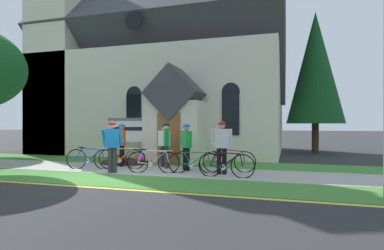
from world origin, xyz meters
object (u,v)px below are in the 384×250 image
Objects in this scene: cyclist_in_orange_jersey at (186,144)px; roadside_conifer at (315,68)px; bicycle_blue at (194,162)px; cyclist_in_blue_jersey at (122,142)px; bicycle_black at (90,159)px; church_sign at (132,132)px; cyclist_in_yellow_jersey at (164,142)px; bicycle_silver at (122,158)px; cyclist_in_white_jersey at (222,143)px; cyclist_in_green_jersey at (167,142)px; bicycle_white at (226,165)px; cyclist_in_red_jersey at (112,143)px; utility_pole at (384,1)px; bicycle_green at (229,161)px; bicycle_red at (153,162)px.

roadside_conifer reaches higher than cyclist_in_orange_jersey.
bicycle_blue is 11.24m from roadside_conifer.
bicycle_black is at bearing -126.96° from cyclist_in_blue_jersey.
cyclist_in_blue_jersey reaches higher than bicycle_black.
church_sign reaches higher than cyclist_in_yellow_jersey.
bicycle_silver reaches higher than bicycle_blue.
cyclist_in_white_jersey is 1.03× the size of cyclist_in_green_jersey.
cyclist_in_red_jersey reaches higher than bicycle_white.
roadside_conifer reaches higher than cyclist_in_red_jersey.
utility_pole is (5.44, -2.68, 3.40)m from cyclist_in_orange_jersey.
bicycle_black is 1.07× the size of cyclist_in_yellow_jersey.
bicycle_silver is 1.05× the size of cyclist_in_orange_jersey.
roadside_conifer is (7.93, 7.04, 3.56)m from church_sign.
cyclist_in_white_jersey reaches higher than cyclist_in_red_jersey.
cyclist_in_blue_jersey reaches higher than cyclist_in_yellow_jersey.
utility_pole reaches higher than cyclist_in_white_jersey.
roadside_conifer reaches higher than utility_pole.
cyclist_in_yellow_jersey is 0.99× the size of cyclist_in_orange_jersey.
bicycle_black is 3.87m from bicycle_blue.
bicycle_green reaches higher than bicycle_white.
cyclist_in_red_jersey is (-3.70, -1.29, 0.63)m from bicycle_green.
bicycle_blue is at bearing -33.14° from church_sign.
church_sign is at bearing 152.19° from utility_pole.
bicycle_white is at bearing -23.80° from bicycle_blue.
bicycle_red is 1.63m from bicycle_silver.
bicycle_red is 1.02× the size of bicycle_blue.
church_sign reaches higher than bicycle_black.
utility_pole reaches higher than bicycle_green.
cyclist_in_orange_jersey is (-0.41, 0.46, 0.59)m from bicycle_blue.
bicycle_red is 1.02× the size of cyclist_in_red_jersey.
cyclist_in_red_jersey reaches higher than cyclist_in_blue_jersey.
bicycle_blue is 1.03× the size of cyclist_in_green_jersey.
cyclist_in_orange_jersey is (2.42, 0.24, 0.57)m from bicycle_silver.
bicycle_red is 1.62m from cyclist_in_yellow_jersey.
bicycle_silver is (-1.52, 0.60, 0.00)m from bicycle_red.
bicycle_white is (4.62, -2.77, -0.91)m from church_sign.
roadside_conifer is at bearing 54.70° from cyclist_in_red_jersey.
cyclist_in_orange_jersey reaches higher than bicycle_green.
cyclist_in_yellow_jersey is at bearing 167.13° from bicycle_green.
bicycle_blue is at bearing 16.15° from cyclist_in_red_jersey.
utility_pole is (8.47, -4.47, 3.05)m from church_sign.
church_sign is at bearing 149.10° from bicycle_white.
cyclist_in_red_jersey is 1.03× the size of cyclist_in_green_jersey.
church_sign is 4.21m from bicycle_blue.
cyclist_in_white_jersey reaches higher than bicycle_green.
utility_pole is at bearing -20.25° from cyclist_in_blue_jersey.
cyclist_in_yellow_jersey is (1.31, 0.90, 0.55)m from bicycle_silver.
cyclist_in_green_jersey is at bearing 158.37° from cyclist_in_orange_jersey.
bicycle_green is at bearing 145.03° from utility_pole.
bicycle_blue is 1.00× the size of cyclist_in_white_jersey.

